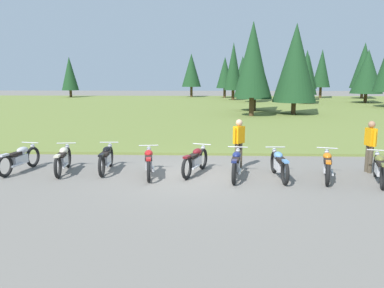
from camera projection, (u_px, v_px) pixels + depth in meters
ground_plane at (191, 176)px, 12.01m from camera, size 140.00×140.00×0.00m
grass_moorland at (202, 108)px, 36.71m from camera, size 80.00×44.00×0.10m
forest_treeline at (290, 67)px, 42.35m from camera, size 42.88×29.24×8.71m
motorcycle_silver at (20, 158)px, 12.45m from camera, size 0.66×2.08×0.88m
motorcycle_cream at (63, 159)px, 12.34m from camera, size 0.64×2.09×0.88m
motorcycle_black at (106, 158)px, 12.49m from camera, size 0.62×2.10×0.88m
motorcycle_red at (149, 162)px, 11.91m from camera, size 0.65×2.09×0.88m
motorcycle_maroon at (195, 160)px, 12.17m from camera, size 0.90×2.01×0.88m
motorcycle_navy at (236, 164)px, 11.65m from camera, size 0.62×2.09×0.88m
motorcycle_sky_blue at (279, 164)px, 11.62m from camera, size 0.62×2.10×0.88m
motorcycle_orange at (327, 165)px, 11.49m from camera, size 0.78×2.05×0.88m
motorcycle_olive at (380, 168)px, 11.13m from camera, size 0.81×2.05×0.88m
rider_checking_bike at (239, 141)px, 12.73m from camera, size 0.41×0.43×1.67m
rider_with_back_turned at (370, 143)px, 12.27m from camera, size 0.27×0.55×1.67m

